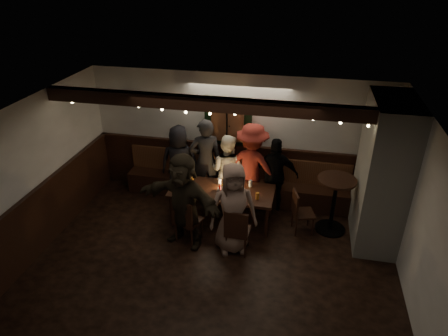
% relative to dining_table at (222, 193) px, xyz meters
% --- Properties ---
extents(room, '(6.02, 5.01, 2.62)m').
position_rel_dining_table_xyz_m(room, '(1.17, 0.02, 0.44)').
color(room, black).
rests_on(room, ground).
extents(dining_table, '(1.93, 0.83, 0.84)m').
position_rel_dining_table_xyz_m(dining_table, '(0.00, 0.00, 0.00)').
color(dining_table, black).
rests_on(dining_table, ground).
extents(chair_near_left, '(0.51, 0.51, 0.90)m').
position_rel_dining_table_xyz_m(chair_near_left, '(-0.47, -0.78, -0.12)').
color(chair_near_left, black).
rests_on(chair_near_left, ground).
extents(chair_near_right, '(0.41, 0.41, 0.88)m').
position_rel_dining_table_xyz_m(chair_near_right, '(0.45, -0.88, -0.13)').
color(chair_near_right, black).
rests_on(chair_near_right, ground).
extents(chair_end, '(0.47, 0.47, 0.84)m').
position_rel_dining_table_xyz_m(chair_end, '(1.45, -0.03, -0.16)').
color(chair_end, black).
rests_on(chair_end, ground).
extents(high_top, '(0.68, 0.68, 1.09)m').
position_rel_dining_table_xyz_m(high_top, '(2.05, 0.15, 0.05)').
color(high_top, black).
rests_on(high_top, ground).
extents(person_a, '(0.87, 0.67, 1.59)m').
position_rel_dining_table_xyz_m(person_a, '(-1.04, 0.73, 0.16)').
color(person_a, black).
rests_on(person_a, ground).
extents(person_b, '(0.76, 0.63, 1.79)m').
position_rel_dining_table_xyz_m(person_b, '(-0.49, 0.72, 0.26)').
color(person_b, black).
rests_on(person_b, ground).
extents(person_c, '(0.82, 0.70, 1.50)m').
position_rel_dining_table_xyz_m(person_c, '(-0.04, 0.70, 0.12)').
color(person_c, silver).
rests_on(person_c, ground).
extents(person_d, '(1.25, 0.88, 1.77)m').
position_rel_dining_table_xyz_m(person_d, '(0.46, 0.70, 0.25)').
color(person_d, maroon).
rests_on(person_d, ground).
extents(person_e, '(0.92, 0.44, 1.53)m').
position_rel_dining_table_xyz_m(person_e, '(0.93, 0.65, 0.13)').
color(person_e, black).
rests_on(person_e, ground).
extents(person_f, '(1.69, 0.99, 1.74)m').
position_rel_dining_table_xyz_m(person_f, '(-0.50, -0.76, 0.24)').
color(person_f, black).
rests_on(person_f, ground).
extents(person_g, '(0.94, 0.77, 1.65)m').
position_rel_dining_table_xyz_m(person_g, '(0.36, -0.77, 0.19)').
color(person_g, gray).
rests_on(person_g, ground).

